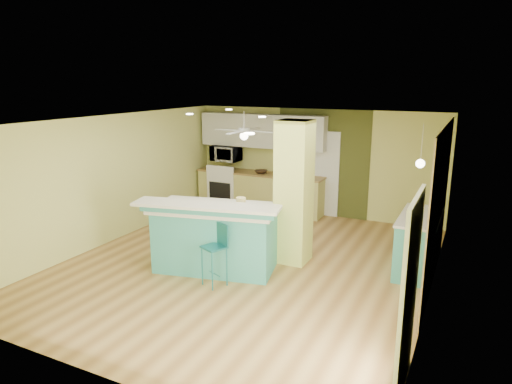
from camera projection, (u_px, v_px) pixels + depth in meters
floor at (248, 264)px, 8.03m from camera, size 6.00×7.00×0.01m
ceiling at (247, 120)px, 7.43m from camera, size 6.00×7.00×0.01m
wall_back at (315, 162)px, 10.79m from camera, size 6.00×0.01×2.50m
wall_front at (92, 270)px, 4.67m from camera, size 6.00×0.01×2.50m
wall_left at (112, 179)px, 9.01m from camera, size 0.01×7.00×2.50m
wall_right at (436, 218)px, 6.45m from camera, size 0.01×7.00×2.50m
wood_panel at (439, 207)px, 6.98m from camera, size 0.02×3.40×2.50m
olive_accent at (323, 163)px, 10.69m from camera, size 2.20×0.02×2.50m
interior_door at (322, 174)px, 10.72m from camera, size 0.82×0.05×2.00m
french_door at (409, 298)px, 4.50m from camera, size 0.04×1.08×2.10m
column at (294, 193)px, 7.89m from camera, size 0.55×0.55×2.50m
kitchen_run at (260, 191)px, 11.26m from camera, size 3.25×0.63×0.94m
stove at (226, 188)px, 11.66m from camera, size 0.76×0.66×1.08m
upper_cabinets at (262, 131)px, 11.01m from camera, size 3.20×0.34×0.80m
microwave at (226, 153)px, 11.46m from camera, size 0.70×0.48×0.39m
ceiling_fan at (244, 131)px, 9.74m from camera, size 1.41×1.41×0.61m
pendant_lamp at (420, 163)px, 7.10m from camera, size 0.14×0.14×0.69m
wall_decor at (440, 186)px, 7.09m from camera, size 0.03×0.90×0.70m
peninsula at (216, 236)px, 7.70m from camera, size 2.43×1.69×1.26m
bar_stool at (217, 244)px, 7.08m from camera, size 0.43×0.43×0.99m
side_counter at (418, 243)px, 7.65m from camera, size 0.64×1.50×0.97m
fruit_bowl at (261, 172)px, 11.05m from camera, size 0.41×0.41×0.08m
canister at (241, 202)px, 7.54m from camera, size 0.16×0.16×0.17m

